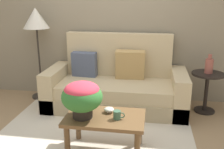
{
  "coord_description": "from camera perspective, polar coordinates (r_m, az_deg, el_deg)",
  "views": [
    {
      "loc": [
        0.68,
        -3.14,
        1.72
      ],
      "look_at": [
        0.18,
        0.03,
        0.74
      ],
      "focal_mm": 41.74,
      "sensor_mm": 36.0,
      "label": 1
    }
  ],
  "objects": [
    {
      "name": "coffee_table",
      "position": [
        2.94,
        -1.55,
        -10.47
      ],
      "size": [
        0.87,
        0.54,
        0.44
      ],
      "color": "brown",
      "rests_on": "ground"
    },
    {
      "name": "potted_plant",
      "position": [
        2.8,
        -6.58,
        -4.72
      ],
      "size": [
        0.44,
        0.44,
        0.4
      ],
      "color": "black",
      "rests_on": "coffee_table"
    },
    {
      "name": "side_table",
      "position": [
        4.16,
        20.07,
        -2.23
      ],
      "size": [
        0.47,
        0.47,
        0.62
      ],
      "color": "black",
      "rests_on": "ground"
    },
    {
      "name": "ground_plane",
      "position": [
        3.65,
        -2.96,
        -11.16
      ],
      "size": [
        14.0,
        14.0,
        0.0
      ],
      "primitive_type": "plane",
      "color": "#997A56"
    },
    {
      "name": "snack_bowl",
      "position": [
        2.98,
        -0.66,
        -7.7
      ],
      "size": [
        0.11,
        0.11,
        0.06
      ],
      "color": "silver",
      "rests_on": "coffee_table"
    },
    {
      "name": "coffee_mug",
      "position": [
        2.82,
        1.18,
        -8.84
      ],
      "size": [
        0.13,
        0.08,
        0.09
      ],
      "color": "#3D664C",
      "rests_on": "coffee_table"
    },
    {
      "name": "area_rug",
      "position": [
        3.59,
        -3.19,
        -11.59
      ],
      "size": [
        2.49,
        1.71,
        0.01
      ],
      "primitive_type": "cube",
      "color": "beige",
      "rests_on": "ground"
    },
    {
      "name": "couch",
      "position": [
        4.14,
        0.88,
        -2.57
      ],
      "size": [
        2.16,
        0.92,
        1.14
      ],
      "color": "tan",
      "rests_on": "ground"
    },
    {
      "name": "table_vase",
      "position": [
        4.07,
        20.5,
        1.86
      ],
      "size": [
        0.12,
        0.12,
        0.29
      ],
      "color": "#934C42",
      "rests_on": "side_table"
    },
    {
      "name": "wall_back",
      "position": [
        4.41,
        0.01,
        12.42
      ],
      "size": [
        6.4,
        0.12,
        2.74
      ],
      "primitive_type": "cube",
      "color": "gray",
      "rests_on": "ground"
    },
    {
      "name": "floor_lamp",
      "position": [
        4.48,
        -16.28,
        10.69
      ],
      "size": [
        0.42,
        0.42,
        1.53
      ],
      "color": "#2D2823",
      "rests_on": "ground"
    }
  ]
}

